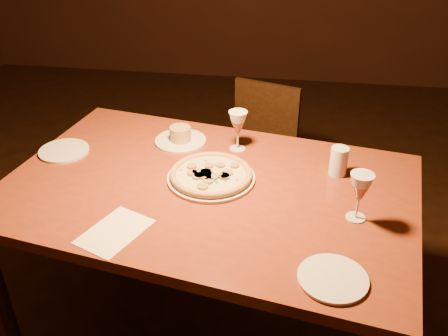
# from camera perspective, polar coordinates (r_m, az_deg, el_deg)

# --- Properties ---
(dining_table) EXTENTS (1.70, 1.26, 0.83)m
(dining_table) POSITION_cam_1_polar(r_m,az_deg,el_deg) (1.95, -1.86, -3.85)
(dining_table) COLOR maroon
(dining_table) RESTS_ON floor
(chair_far) EXTENTS (0.50, 0.50, 0.82)m
(chair_far) POSITION_cam_1_polar(r_m,az_deg,el_deg) (2.93, 3.85, 2.32)
(chair_far) COLOR black
(chair_far) RESTS_ON floor
(pizza_plate) EXTENTS (0.34, 0.34, 0.04)m
(pizza_plate) POSITION_cam_1_polar(r_m,az_deg,el_deg) (1.94, -1.48, -0.78)
(pizza_plate) COLOR silver
(pizza_plate) RESTS_ON dining_table
(ramekin_saucer) EXTENTS (0.23, 0.23, 0.07)m
(ramekin_saucer) POSITION_cam_1_polar(r_m,az_deg,el_deg) (2.21, -5.00, 3.53)
(ramekin_saucer) COLOR silver
(ramekin_saucer) RESTS_ON dining_table
(wine_glass_far) EXTENTS (0.08, 0.08, 0.18)m
(wine_glass_far) POSITION_cam_1_polar(r_m,az_deg,el_deg) (2.11, 1.59, 4.28)
(wine_glass_far) COLOR #A24F43
(wine_glass_far) RESTS_ON dining_table
(wine_glass_right) EXTENTS (0.08, 0.08, 0.18)m
(wine_glass_right) POSITION_cam_1_polar(r_m,az_deg,el_deg) (1.75, 15.18, -3.19)
(wine_glass_right) COLOR #A24F43
(wine_glass_right) RESTS_ON dining_table
(water_tumbler) EXTENTS (0.07, 0.07, 0.12)m
(water_tumbler) POSITION_cam_1_polar(r_m,az_deg,el_deg) (2.00, 12.98, 0.76)
(water_tumbler) COLOR silver
(water_tumbler) RESTS_ON dining_table
(side_plate_left) EXTENTS (0.21, 0.21, 0.01)m
(side_plate_left) POSITION_cam_1_polar(r_m,az_deg,el_deg) (2.24, -17.83, 1.89)
(side_plate_left) COLOR silver
(side_plate_left) RESTS_ON dining_table
(side_plate_near) EXTENTS (0.21, 0.21, 0.01)m
(side_plate_near) POSITION_cam_1_polar(r_m,az_deg,el_deg) (1.54, 12.33, -12.22)
(side_plate_near) COLOR silver
(side_plate_near) RESTS_ON dining_table
(menu_card) EXTENTS (0.24, 0.28, 0.00)m
(menu_card) POSITION_cam_1_polar(r_m,az_deg,el_deg) (1.72, -12.38, -7.11)
(menu_card) COLOR silver
(menu_card) RESTS_ON dining_table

